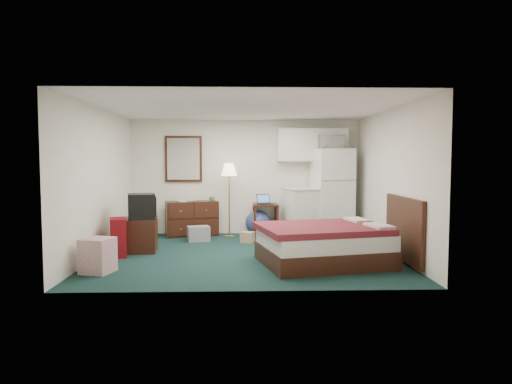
{
  "coord_description": "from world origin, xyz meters",
  "views": [
    {
      "loc": [
        -0.08,
        -7.8,
        1.62
      ],
      "look_at": [
        0.18,
        0.48,
        1.04
      ],
      "focal_mm": 32.0,
      "sensor_mm": 36.0,
      "label": 1
    }
  ],
  "objects_px": {
    "desk": "(265,220)",
    "kitchen_counter": "(308,213)",
    "fridge": "(332,192)",
    "dresser": "(192,218)",
    "suitcase": "(118,237)",
    "floor_lamp": "(229,200)",
    "bed": "(324,245)",
    "tv_stand": "(140,235)"
  },
  "relations": [
    {
      "from": "floor_lamp",
      "to": "bed",
      "type": "bearing_deg",
      "value": -59.32
    },
    {
      "from": "kitchen_counter",
      "to": "floor_lamp",
      "type": "bearing_deg",
      "value": 165.04
    },
    {
      "from": "dresser",
      "to": "bed",
      "type": "distance_m",
      "value": 3.64
    },
    {
      "from": "floor_lamp",
      "to": "suitcase",
      "type": "relative_size",
      "value": 2.39
    },
    {
      "from": "floor_lamp",
      "to": "bed",
      "type": "distance_m",
      "value": 3.07
    },
    {
      "from": "kitchen_counter",
      "to": "fridge",
      "type": "bearing_deg",
      "value": -2.27
    },
    {
      "from": "desk",
      "to": "fridge",
      "type": "distance_m",
      "value": 1.54
    },
    {
      "from": "kitchen_counter",
      "to": "tv_stand",
      "type": "relative_size",
      "value": 1.57
    },
    {
      "from": "desk",
      "to": "suitcase",
      "type": "distance_m",
      "value": 3.32
    },
    {
      "from": "bed",
      "to": "suitcase",
      "type": "distance_m",
      "value": 3.42
    },
    {
      "from": "dresser",
      "to": "desk",
      "type": "xyz_separation_m",
      "value": [
        1.59,
        -0.05,
        -0.03
      ]
    },
    {
      "from": "suitcase",
      "to": "tv_stand",
      "type": "bearing_deg",
      "value": 43.16
    },
    {
      "from": "desk",
      "to": "tv_stand",
      "type": "bearing_deg",
      "value": -146.07
    },
    {
      "from": "fridge",
      "to": "desk",
      "type": "bearing_deg",
      "value": 167.81
    },
    {
      "from": "floor_lamp",
      "to": "suitcase",
      "type": "bearing_deg",
      "value": -132.79
    },
    {
      "from": "suitcase",
      "to": "bed",
      "type": "bearing_deg",
      "value": -27.89
    },
    {
      "from": "kitchen_counter",
      "to": "fridge",
      "type": "relative_size",
      "value": 0.54
    },
    {
      "from": "floor_lamp",
      "to": "fridge",
      "type": "height_order",
      "value": "fridge"
    },
    {
      "from": "suitcase",
      "to": "kitchen_counter",
      "type": "bearing_deg",
      "value": 11.86
    },
    {
      "from": "desk",
      "to": "kitchen_counter",
      "type": "xyz_separation_m",
      "value": [
        0.9,
        -0.16,
        0.16
      ]
    },
    {
      "from": "floor_lamp",
      "to": "desk",
      "type": "bearing_deg",
      "value": 8.77
    },
    {
      "from": "fridge",
      "to": "floor_lamp",
      "type": "bearing_deg",
      "value": 171.65
    },
    {
      "from": "dresser",
      "to": "suitcase",
      "type": "height_order",
      "value": "dresser"
    },
    {
      "from": "fridge",
      "to": "tv_stand",
      "type": "bearing_deg",
      "value": -167.33
    },
    {
      "from": "floor_lamp",
      "to": "suitcase",
      "type": "height_order",
      "value": "floor_lamp"
    },
    {
      "from": "desk",
      "to": "bed",
      "type": "distance_m",
      "value": 2.83
    },
    {
      "from": "kitchen_counter",
      "to": "suitcase",
      "type": "relative_size",
      "value": 1.55
    },
    {
      "from": "dresser",
      "to": "tv_stand",
      "type": "height_order",
      "value": "dresser"
    },
    {
      "from": "bed",
      "to": "tv_stand",
      "type": "bearing_deg",
      "value": 147.98
    },
    {
      "from": "tv_stand",
      "to": "suitcase",
      "type": "relative_size",
      "value": 0.98
    },
    {
      "from": "bed",
      "to": "fridge",
      "type": "bearing_deg",
      "value": 63.85
    },
    {
      "from": "fridge",
      "to": "bed",
      "type": "relative_size",
      "value": 1.0
    },
    {
      "from": "dresser",
      "to": "fridge",
      "type": "height_order",
      "value": "fridge"
    },
    {
      "from": "suitcase",
      "to": "floor_lamp",
      "type": "bearing_deg",
      "value": 30.19
    },
    {
      "from": "fridge",
      "to": "bed",
      "type": "xyz_separation_m",
      "value": [
        -0.65,
        -2.67,
        -0.63
      ]
    },
    {
      "from": "tv_stand",
      "to": "floor_lamp",
      "type": "bearing_deg",
      "value": 38.19
    },
    {
      "from": "dresser",
      "to": "tv_stand",
      "type": "relative_size",
      "value": 1.7
    },
    {
      "from": "floor_lamp",
      "to": "fridge",
      "type": "relative_size",
      "value": 0.84
    },
    {
      "from": "dresser",
      "to": "bed",
      "type": "height_order",
      "value": "dresser"
    },
    {
      "from": "desk",
      "to": "suitcase",
      "type": "bearing_deg",
      "value": -142.24
    },
    {
      "from": "tv_stand",
      "to": "suitcase",
      "type": "bearing_deg",
      "value": -125.75
    },
    {
      "from": "desk",
      "to": "fridge",
      "type": "height_order",
      "value": "fridge"
    }
  ]
}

